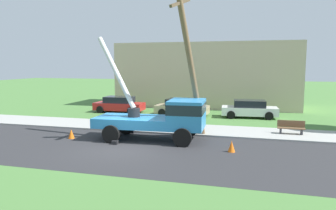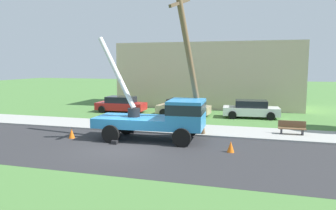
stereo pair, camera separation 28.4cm
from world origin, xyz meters
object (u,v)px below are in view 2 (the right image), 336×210
Objects in this scene: parked_sedan_white at (251,109)px; traffic_cone_behind at (72,133)px; parked_sedan_red at (121,104)px; utility_truck at (164,116)px; leaning_utility_pole at (190,62)px; traffic_cone_ahead at (231,147)px; traffic_cone_curbside at (186,132)px; parked_sedan_tan at (183,107)px; park_bench at (292,128)px.

traffic_cone_behind is at bearing -133.63° from parked_sedan_white.
utility_truck is at bearing -53.66° from parked_sedan_red.
utility_truck is 0.80× the size of leaning_utility_pole.
parked_sedan_white reaches higher than traffic_cone_ahead.
leaning_utility_pole reaches higher than parked_sedan_white.
traffic_cone_curbside is 11.18m from parked_sedan_red.
parked_sedan_tan is at bearing -174.86° from parked_sedan_white.
traffic_cone_behind is at bearing -161.07° from park_bench.
park_bench reaches higher than traffic_cone_ahead.
parked_sedan_tan is 9.83m from park_bench.
parked_sedan_tan is at bearing 145.34° from park_bench.
traffic_cone_ahead and traffic_cone_behind have the same top height.
park_bench is at bearing 56.09° from traffic_cone_ahead.
leaning_utility_pole reaches higher than traffic_cone_ahead.
parked_sedan_tan is at bearing -4.27° from parked_sedan_red.
traffic_cone_behind is 0.12× the size of parked_sedan_tan.
leaning_utility_pole is 7.47m from park_bench.
utility_truck is at bearing -155.16° from park_bench.
leaning_utility_pole reaches higher than parked_sedan_red.
traffic_cone_ahead is at bearing -93.29° from parked_sedan_white.
parked_sedan_white is (11.36, 0.06, 0.00)m from parked_sedan_red.
traffic_cone_ahead is (2.52, -2.08, -4.13)m from leaning_utility_pole.
utility_truck is at bearing -83.73° from parked_sedan_tan.
traffic_cone_ahead is 5.77m from park_bench.
parked_sedan_tan reaches higher than park_bench.
traffic_cone_curbside is 0.35× the size of park_bench.
park_bench is at bearing -23.35° from parked_sedan_red.
parked_sedan_tan is (-1.94, 7.54, 0.43)m from traffic_cone_curbside.
traffic_cone_ahead is 9.26m from traffic_cone_behind.
traffic_cone_curbside is at bearing -75.57° from parked_sedan_tan.
parked_sedan_red is 2.76× the size of park_bench.
utility_truck reaches higher than park_bench.
traffic_cone_curbside is at bearing 135.84° from traffic_cone_ahead.
traffic_cone_ahead is 0.12× the size of parked_sedan_tan.
traffic_cone_ahead and traffic_cone_curbside have the same top height.
traffic_cone_behind and traffic_cone_curbside have the same top height.
parked_sedan_tan is 5.51m from parked_sedan_white.
park_bench is (13.96, -6.03, -0.25)m from parked_sedan_red.
utility_truck is at bearing 10.42° from traffic_cone_behind.
parked_sedan_red is (-6.85, 9.31, -0.70)m from utility_truck.
parked_sedan_red is at bearing -179.72° from parked_sedan_white.
park_bench is (7.11, 3.29, -0.95)m from utility_truck.
parked_sedan_white is (0.63, 10.87, 0.43)m from traffic_cone_ahead.
parked_sedan_white reaches higher than traffic_cone_behind.
traffic_cone_curbside is 0.13× the size of parked_sedan_red.
park_bench is at bearing 25.26° from leaning_utility_pole.
traffic_cone_curbside is 0.12× the size of parked_sedan_white.
leaning_utility_pole reaches higher than park_bench.
parked_sedan_white is at bearing 66.17° from traffic_cone_curbside.
utility_truck is 12.29× the size of traffic_cone_curbside.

